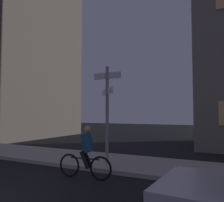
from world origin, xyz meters
name	(u,v)px	position (x,y,z in m)	size (l,w,h in m)	color
sidewalk_kerb	(84,159)	(0.00, 6.04, 0.07)	(40.00, 2.89, 0.14)	#9E9991
signpost	(107,107)	(1.43, 5.41, 2.24)	(1.13, 0.95, 3.63)	gray
cyclist	(86,154)	(1.56, 3.80, 0.75)	(1.82, 0.35, 1.61)	black
building_left_block	(15,22)	(-11.83, 12.10, 10.38)	(8.37, 9.36, 20.75)	#4C443D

